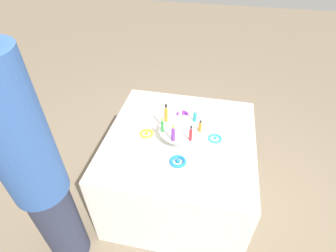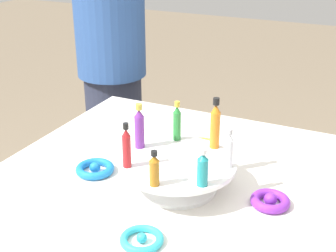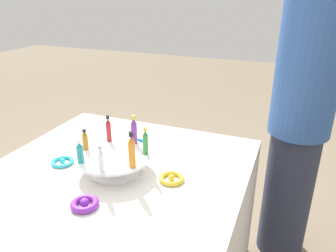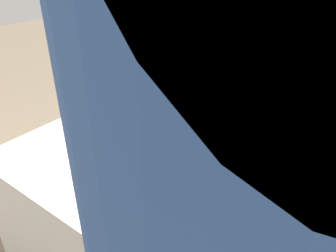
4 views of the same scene
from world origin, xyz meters
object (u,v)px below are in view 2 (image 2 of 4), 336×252
at_px(ribbon_bow_teal, 142,239).
at_px(bottle_orange, 215,125).
at_px(bottle_clear, 229,150).
at_px(bottle_amber, 154,169).
at_px(bottle_green, 177,122).
at_px(bottle_purple, 139,128).
at_px(ribbon_bow_blue, 95,169).
at_px(ribbon_bow_purple, 270,201).
at_px(bottle_red, 127,147).
at_px(ribbon_bow_gold, 202,146).
at_px(bottle_teal, 203,169).
at_px(display_stand, 177,171).
at_px(person_figure, 111,40).

bearing_deg(ribbon_bow_teal, bottle_orange, 174.67).
bearing_deg(bottle_clear, bottle_amber, -39.17).
height_order(bottle_green, bottle_purple, bottle_purple).
xyz_separation_m(ribbon_bow_teal, ribbon_bow_blue, (-0.22, -0.27, 0.00)).
bearing_deg(bottle_purple, ribbon_bow_purple, 89.06).
bearing_deg(ribbon_bow_teal, bottle_red, -141.90).
bearing_deg(bottle_orange, ribbon_bow_gold, -146.80).
distance_m(bottle_orange, ribbon_bow_gold, 0.21).
height_order(bottle_teal, ribbon_bow_gold, bottle_teal).
xyz_separation_m(bottle_amber, ribbon_bow_purple, (-0.16, 0.25, -0.11)).
xyz_separation_m(display_stand, bottle_purple, (-0.03, -0.13, 0.09)).
relative_size(bottle_green, ribbon_bow_gold, 1.14).
distance_m(bottle_green, bottle_red, 0.21).
distance_m(bottle_purple, bottle_orange, 0.21).
bearing_deg(bottle_red, bottle_green, 166.54).
height_order(ribbon_bow_teal, person_figure, person_figure).
distance_m(bottle_teal, bottle_clear, 0.12).
distance_m(bottle_clear, person_figure, 1.03).
height_order(bottle_green, ribbon_bow_teal, bottle_green).
bearing_deg(ribbon_bow_blue, bottle_amber, 66.23).
xyz_separation_m(ribbon_bow_purple, ribbon_bow_blue, (0.05, -0.50, -0.00)).
relative_size(bottle_teal, bottle_clear, 0.91).
bearing_deg(ribbon_bow_purple, bottle_green, -107.49).
bearing_deg(display_stand, bottle_teal, 50.83).
relative_size(display_stand, bottle_clear, 2.93).
bearing_deg(display_stand, ribbon_bow_purple, 95.72).
xyz_separation_m(bottle_teal, ribbon_bow_gold, (-0.33, -0.13, -0.12)).
relative_size(ribbon_bow_blue, person_figure, 0.06).
bearing_deg(bottle_clear, bottle_green, -116.31).
bearing_deg(bottle_orange, bottle_amber, -13.46).
xyz_separation_m(bottle_purple, bottle_red, (0.11, 0.02, -0.00)).
xyz_separation_m(display_stand, ribbon_bow_teal, (0.25, 0.03, -0.04)).
relative_size(bottle_purple, ribbon_bow_gold, 1.26).
height_order(ribbon_bow_teal, ribbon_bow_blue, ribbon_bow_blue).
relative_size(bottle_red, ribbon_bow_teal, 1.22).
distance_m(display_stand, ribbon_bow_teal, 0.25).
height_order(display_stand, ribbon_bow_teal, display_stand).
bearing_deg(ribbon_bow_teal, ribbon_bow_purple, 140.72).
distance_m(ribbon_bow_gold, person_figure, 0.79).
bearing_deg(bottle_red, bottle_amber, 63.69).
xyz_separation_m(bottle_amber, ribbon_bow_teal, (0.12, 0.03, -0.12)).
distance_m(bottle_amber, person_figure, 1.06).
height_order(bottle_purple, person_figure, person_figure).
relative_size(display_stand, ribbon_bow_purple, 3.08).
height_order(bottle_orange, ribbon_bow_blue, bottle_orange).
distance_m(bottle_teal, person_figure, 1.09).
distance_m(bottle_purple, ribbon_bow_teal, 0.35).
height_order(ribbon_bow_gold, person_figure, person_figure).
bearing_deg(ribbon_bow_blue, bottle_green, 127.29).
bearing_deg(bottle_amber, bottle_orange, 166.54).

